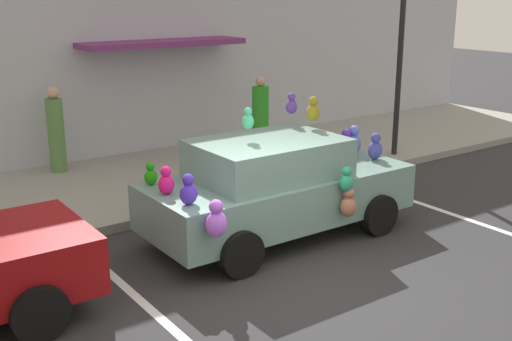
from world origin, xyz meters
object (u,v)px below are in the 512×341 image
Objects in this scene: street_lamp_post at (401,38)px; pedestrian_near_shopfront at (260,119)px; pedestrian_walking_past at (56,132)px; teddy_bear_on_sidewalk at (246,165)px; plush_covered_car at (277,186)px.

pedestrian_near_shopfront is at bearing 145.54° from street_lamp_post.
pedestrian_near_shopfront reaches higher than pedestrian_walking_past.
teddy_bear_on_sidewalk is 0.19× the size of street_lamp_post.
plush_covered_car is 1.00× the size of street_lamp_post.
pedestrian_near_shopfront is at bearing -17.27° from pedestrian_walking_past.
pedestrian_walking_past is (-2.55, 2.88, 0.43)m from teddy_bear_on_sidewalk.
plush_covered_car is 2.43× the size of pedestrian_walking_past.
plush_covered_car is 4.41m from pedestrian_near_shopfront.
teddy_bear_on_sidewalk is 4.49m from street_lamp_post.
pedestrian_near_shopfront is at bearing 57.48° from plush_covered_car.
pedestrian_walking_past is at bearing 131.44° from teddy_bear_on_sidewalk.
pedestrian_near_shopfront reaches higher than teddy_bear_on_sidewalk.
teddy_bear_on_sidewalk is 3.87m from pedestrian_walking_past.
teddy_bear_on_sidewalk is at bearing -132.76° from pedestrian_near_shopfront.
street_lamp_post reaches higher than plush_covered_car.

